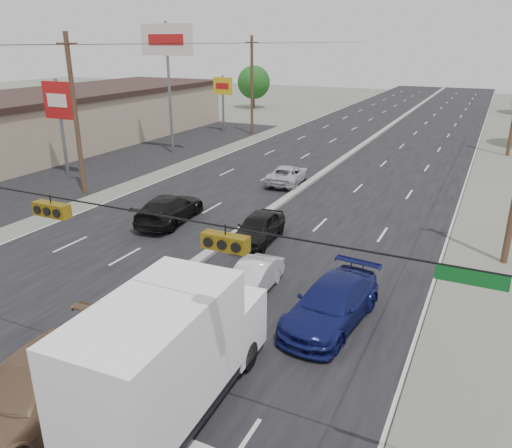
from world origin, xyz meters
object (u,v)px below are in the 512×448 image
object	(u,v)px
box_truck	(170,353)
queue_car_d	(331,304)
oncoming_far	(288,175)
pole_sign_billboard	(167,48)
queue_car_b	(252,279)
tan_sedan	(36,387)
red_sedan	(163,300)
pole_sign_mid	(59,106)
utility_pole_left_b	(75,115)
queue_car_a	(258,228)
pole_sign_far	(223,91)
utility_pole_left_c	(252,85)
oncoming_near	(170,209)
tree_left_far	(254,82)

from	to	relation	value
box_truck	queue_car_d	bearing A→B (deg)	65.77
queue_car_d	oncoming_far	bearing A→B (deg)	123.13
pole_sign_billboard	queue_car_b	bearing A→B (deg)	-48.86
tan_sedan	red_sedan	bearing A→B (deg)	86.54
pole_sign_mid	queue_car_b	world-z (taller)	pole_sign_mid
utility_pole_left_b	queue_car_a	distance (m)	14.81
utility_pole_left_b	pole_sign_mid	bearing A→B (deg)	146.31
box_truck	red_sedan	bearing A→B (deg)	126.23
pole_sign_far	queue_car_a	distance (m)	32.87
box_truck	oncoming_far	xyz separation A→B (m)	(-5.94, 22.59, -1.20)
utility_pole_left_c	pole_sign_mid	size ratio (longest dim) A/B	1.43
utility_pole_left_c	pole_sign_billboard	distance (m)	12.73
pole_sign_far	utility_pole_left_c	bearing A→B (deg)	0.00
box_truck	oncoming_near	size ratio (longest dim) A/B	1.37
tree_left_far	queue_car_d	bearing A→B (deg)	-61.51
tree_left_far	box_truck	world-z (taller)	tree_left_far
pole_sign_billboard	queue_car_d	distance (m)	31.42
oncoming_near	oncoming_far	size ratio (longest dim) A/B	1.12
queue_car_d	tree_left_far	bearing A→B (deg)	124.58
tree_left_far	tan_sedan	world-z (taller)	tree_left_far
pole_sign_far	box_truck	distance (m)	44.65
oncoming_far	box_truck	bearing A→B (deg)	98.96
red_sedan	pole_sign_far	bearing A→B (deg)	123.34
utility_pole_left_c	box_truck	bearing A→B (deg)	-66.70
utility_pole_left_b	red_sedan	size ratio (longest dim) A/B	2.38
pole_sign_far	queue_car_d	world-z (taller)	pole_sign_far
tree_left_far	queue_car_a	xyz separation A→B (m)	(23.40, -47.65, -2.98)
utility_pole_left_c	red_sedan	size ratio (longest dim) A/B	2.38
queue_car_a	tree_left_far	bearing A→B (deg)	112.01
queue_car_a	oncoming_far	world-z (taller)	queue_car_a
tree_left_far	box_truck	distance (m)	65.24
tan_sedan	oncoming_far	bearing A→B (deg)	93.12
box_truck	utility_pole_left_c	bearing A→B (deg)	110.93
pole_sign_far	oncoming_near	xyz separation A→B (m)	(11.72, -27.09, -3.65)
tan_sedan	utility_pole_left_c	bearing A→B (deg)	105.16
utility_pole_left_c	tree_left_far	world-z (taller)	utility_pole_left_c
pole_sign_billboard	tan_sedan	world-z (taller)	pole_sign_billboard
pole_sign_billboard	box_truck	world-z (taller)	pole_sign_billboard
box_truck	red_sedan	size ratio (longest dim) A/B	1.71
tan_sedan	queue_car_d	xyz separation A→B (m)	(5.60, 7.83, -0.11)
queue_car_a	oncoming_near	world-z (taller)	oncoming_near
box_truck	oncoming_far	world-z (taller)	box_truck
oncoming_far	utility_pole_left_b	bearing A→B (deg)	30.08
pole_sign_far	queue_car_a	size ratio (longest dim) A/B	1.40
tree_left_far	queue_car_b	bearing A→B (deg)	-64.14
pole_sign_billboard	box_truck	size ratio (longest dim) A/B	1.53
pole_sign_billboard	utility_pole_left_b	bearing A→B (deg)	-81.25
pole_sign_far	box_truck	xyz separation A→B (m)	(20.54, -39.56, -2.56)
red_sedan	utility_pole_left_b	bearing A→B (deg)	149.90
tree_left_far	queue_car_a	bearing A→B (deg)	-63.84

